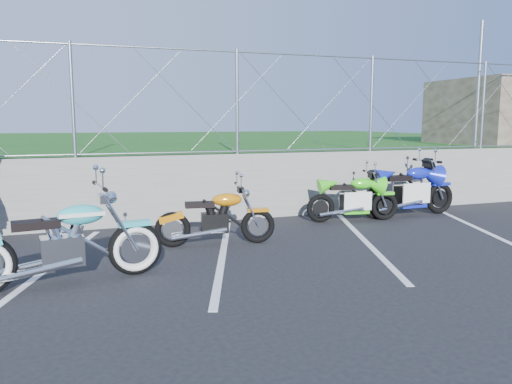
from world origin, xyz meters
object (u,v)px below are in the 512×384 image
object	(u,v)px
sportbike_green	(354,200)
sportbike_blue	(410,192)
cruiser_turquoise	(67,246)
naked_orange	(217,220)

from	to	relation	value
sportbike_green	sportbike_blue	bearing A→B (deg)	12.61
cruiser_turquoise	naked_orange	world-z (taller)	cruiser_turquoise
sportbike_green	sportbike_blue	distance (m)	1.36
naked_orange	sportbike_blue	xyz separation A→B (m)	(4.35, 1.04, 0.09)
sportbike_blue	cruiser_turquoise	bearing A→B (deg)	-162.21
cruiser_turquoise	sportbike_blue	size ratio (longest dim) A/B	1.07
sportbike_blue	naked_orange	bearing A→B (deg)	-168.11
naked_orange	sportbike_green	distance (m)	3.15
naked_orange	cruiser_turquoise	bearing A→B (deg)	-142.51
cruiser_turquoise	naked_orange	xyz separation A→B (m)	(2.18, 1.25, -0.07)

